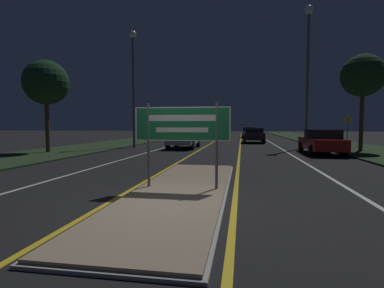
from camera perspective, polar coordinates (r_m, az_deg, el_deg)
ground_plane at (r=6.35m, az=-4.22°, el=-11.44°), size 160.00×160.00×0.00m
median_island at (r=7.55m, az=-1.90°, el=-8.69°), size 2.27×8.63×0.10m
verge_left at (r=28.23m, az=-13.37°, el=0.21°), size 5.00×100.00×0.08m
verge_right at (r=27.22m, az=26.65°, el=-0.19°), size 5.00×100.00×0.08m
centre_line_yellow_left at (r=31.13m, az=4.35°, el=0.53°), size 0.12×70.00×0.01m
centre_line_yellow_right at (r=31.00m, az=9.23°, el=0.48°), size 0.12×70.00×0.01m
lane_line_white_left at (r=31.52m, az=-0.86°, el=0.58°), size 0.12×70.00×0.01m
lane_line_white_right at (r=31.13m, az=14.53°, el=0.43°), size 0.12×70.00×0.01m
edge_line_white_left at (r=32.19m, az=-6.12°, el=0.62°), size 0.10×70.00×0.01m
edge_line_white_right at (r=31.53m, az=19.97°, el=0.37°), size 0.10×70.00×0.01m
highway_sign at (r=7.38m, az=-1.93°, el=3.17°), size 2.38×0.07×2.10m
streetlight_left_near at (r=22.76m, az=-11.12°, el=13.20°), size 0.52×0.52×8.47m
streetlight_right_near at (r=24.26m, az=21.25°, el=16.37°), size 0.63×0.63×10.27m
car_receding_0 at (r=18.72m, az=23.39°, el=0.49°), size 1.85×4.72×1.41m
car_receding_1 at (r=28.94m, az=11.69°, el=1.71°), size 1.98×4.29×1.39m
car_receding_2 at (r=40.56m, az=10.75°, el=2.21°), size 1.88×4.09×1.39m
car_approaching_0 at (r=21.54m, az=-1.52°, el=1.22°), size 1.91×4.40×1.42m
warning_sign at (r=26.57m, az=27.52°, el=2.84°), size 0.60×0.06×2.35m
roadside_palm_left at (r=19.75m, az=-26.04°, el=10.41°), size 2.58×2.58×5.36m
roadside_palm_right at (r=21.45m, az=29.79°, el=11.18°), size 2.57×2.57×5.90m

